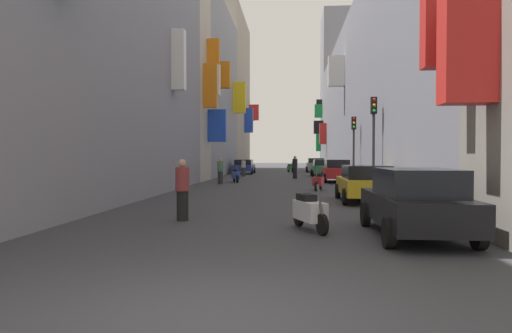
{
  "coord_description": "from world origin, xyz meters",
  "views": [
    {
      "loc": [
        0.92,
        -4.85,
        1.79
      ],
      "look_at": [
        -1.25,
        23.07,
        1.09
      ],
      "focal_mm": 31.83,
      "sensor_mm": 36.0,
      "label": 1
    }
  ],
  "objects": [
    {
      "name": "building_left_mid_c",
      "position": [
        -7.99,
        52.32,
        9.6
      ],
      "size": [
        7.36,
        15.37,
        19.22
      ],
      "color": "#9E9384",
      "rests_on": "ground"
    },
    {
      "name": "building_left_mid_b",
      "position": [
        -7.99,
        36.52,
        7.72
      ],
      "size": [
        7.27,
        16.23,
        15.44
      ],
      "color": "gray",
      "rests_on": "ground"
    },
    {
      "name": "building_right_mid_b",
      "position": [
        7.99,
        56.5,
        10.26
      ],
      "size": [
        7.2,
        7.0,
        20.55
      ],
      "color": "gray",
      "rests_on": "ground"
    },
    {
      "name": "parked_car_blue",
      "position": [
        -3.67,
        38.87,
        0.73
      ],
      "size": [
        2.02,
        4.47,
        1.37
      ],
      "color": "navy",
      "rests_on": "ground"
    },
    {
      "name": "parked_car_black",
      "position": [
        3.63,
        5.29,
        0.78
      ],
      "size": [
        1.86,
        4.16,
        1.5
      ],
      "color": "black",
      "rests_on": "ground"
    },
    {
      "name": "ground_plane",
      "position": [
        0.0,
        30.0,
        0.0
      ],
      "size": [
        140.0,
        140.0,
        0.0
      ],
      "primitive_type": "plane",
      "color": "#38383D"
    },
    {
      "name": "traffic_light_near_corner",
      "position": [
        4.6,
        15.78,
        2.98
      ],
      "size": [
        0.26,
        0.34,
        4.39
      ],
      "color": "#2D2D2D",
      "rests_on": "ground"
    },
    {
      "name": "traffic_light_far_corner",
      "position": [
        4.59,
        22.21,
        2.78
      ],
      "size": [
        0.26,
        0.34,
        4.06
      ],
      "color": "#2D2D2D",
      "rests_on": "ground"
    },
    {
      "name": "building_left_mid_a",
      "position": [
        -7.97,
        26.37,
        9.2
      ],
      "size": [
        7.28,
        4.06,
        18.44
      ],
      "color": "#B2A899",
      "rests_on": "ground"
    },
    {
      "name": "parked_car_yellow",
      "position": [
        3.77,
        12.8,
        0.74
      ],
      "size": [
        2.01,
        3.93,
        1.4
      ],
      "color": "gold",
      "rests_on": "ground"
    },
    {
      "name": "pedestrian_near_left",
      "position": [
        -3.11,
        33.31,
        0.76
      ],
      "size": [
        0.46,
        0.46,
        1.54
      ],
      "color": "#313131",
      "rests_on": "ground"
    },
    {
      "name": "pedestrian_crossing",
      "position": [
        -2.04,
        7.32,
        0.84
      ],
      "size": [
        0.5,
        0.5,
        1.68
      ],
      "color": "black",
      "rests_on": "ground"
    },
    {
      "name": "building_right_mid_a",
      "position": [
        8.0,
        29.77,
        6.03
      ],
      "size": [
        7.25,
        46.46,
        12.06
      ],
      "color": "gray",
      "rests_on": "ground"
    },
    {
      "name": "scooter_red",
      "position": [
        2.31,
        18.44,
        0.46
      ],
      "size": [
        0.66,
        1.75,
        1.13
      ],
      "color": "red",
      "rests_on": "ground"
    },
    {
      "name": "scooter_green",
      "position": [
        0.86,
        42.75,
        0.46
      ],
      "size": [
        0.77,
        1.83,
        1.13
      ],
      "color": "#287F3D",
      "rests_on": "ground"
    },
    {
      "name": "pedestrian_near_right",
      "position": [
        -3.48,
        23.15,
        0.8
      ],
      "size": [
        0.53,
        0.53,
        1.62
      ],
      "color": "#2B2B2B",
      "rests_on": "ground"
    },
    {
      "name": "parked_car_green",
      "position": [
        3.62,
        33.32,
        0.75
      ],
      "size": [
        2.01,
        4.29,
        1.42
      ],
      "color": "#236638",
      "rests_on": "ground"
    },
    {
      "name": "scooter_white",
      "position": [
        1.36,
        5.97,
        0.46
      ],
      "size": [
        0.81,
        1.79,
        1.13
      ],
      "color": "silver",
      "rests_on": "ground"
    },
    {
      "name": "scooter_blue",
      "position": [
        -2.76,
        25.03,
        0.46
      ],
      "size": [
        0.73,
        1.78,
        1.13
      ],
      "color": "#2D4CAD",
      "rests_on": "ground"
    },
    {
      "name": "pedestrian_mid_street",
      "position": [
        1.21,
        29.96,
        0.87
      ],
      "size": [
        0.45,
        0.45,
        1.75
      ],
      "color": "black",
      "rests_on": "ground"
    },
    {
      "name": "parked_car_grey",
      "position": [
        3.51,
        43.53,
        0.78
      ],
      "size": [
        1.98,
        4.17,
        1.48
      ],
      "color": "slate",
      "rests_on": "ground"
    },
    {
      "name": "parked_car_red",
      "position": [
        3.95,
        25.78,
        0.78
      ],
      "size": [
        1.85,
        4.18,
        1.49
      ],
      "color": "#B21E1E",
      "rests_on": "ground"
    }
  ]
}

